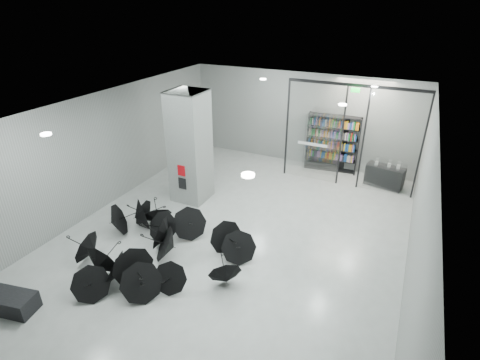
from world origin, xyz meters
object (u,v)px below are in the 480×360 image
at_px(column, 190,147).
at_px(shop_counter, 384,176).
at_px(bench, 7,301).
at_px(bookshelf, 332,143).
at_px(umbrella_cluster, 155,248).

distance_m(column, shop_counter, 7.68).
bearing_deg(column, shop_counter, 32.49).
xyz_separation_m(bench, bookshelf, (5.05, 11.42, 0.98)).
distance_m(bookshelf, umbrella_cluster, 8.87).
distance_m(column, bookshelf, 6.28).
height_order(column, umbrella_cluster, column).
height_order(shop_counter, umbrella_cluster, umbrella_cluster).
bearing_deg(column, bench, -98.65).
bearing_deg(bench, column, 69.86).
height_order(bookshelf, shop_counter, bookshelf).
relative_size(bench, umbrella_cluster, 0.25).
bearing_deg(column, umbrella_cluster, -75.05).
bearing_deg(column, bookshelf, 49.67).
xyz_separation_m(bookshelf, shop_counter, (2.31, -0.71, -0.78)).
bearing_deg(shop_counter, bench, -112.32).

